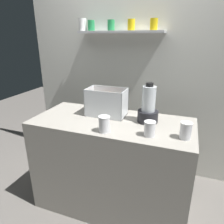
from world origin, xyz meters
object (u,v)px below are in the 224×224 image
juice_cup_beet_far_left (104,125)px  juice_cup_pomegranate_middle (186,131)px  juice_cup_beet_left (150,129)px  carrot_display_bin (106,107)px  blender_pitcher (148,108)px

juice_cup_beet_far_left → juice_cup_pomegranate_middle: bearing=9.1°
juice_cup_beet_left → juice_cup_pomegranate_middle: bearing=10.1°
carrot_display_bin → juice_cup_pomegranate_middle: size_ratio=2.84×
blender_pitcher → juice_cup_pomegranate_middle: bearing=-34.9°
blender_pitcher → carrot_display_bin: bearing=175.6°
blender_pitcher → juice_cup_beet_left: blender_pitcher is taller
carrot_display_bin → juice_cup_beet_far_left: 0.37m
juice_cup_beet_far_left → juice_cup_pomegranate_middle: size_ratio=1.01×
blender_pitcher → juice_cup_beet_far_left: (-0.27, -0.31, -0.07)m
carrot_display_bin → juice_cup_pomegranate_middle: carrot_display_bin is taller
juice_cup_beet_far_left → juice_cup_pomegranate_middle: (0.59, 0.09, 0.00)m
carrot_display_bin → blender_pitcher: (0.40, -0.03, 0.05)m
blender_pitcher → juice_cup_pomegranate_middle: blender_pitcher is taller
juice_cup_beet_left → juice_cup_pomegranate_middle: size_ratio=0.91×
blender_pitcher → juice_cup_beet_far_left: size_ratio=2.68×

